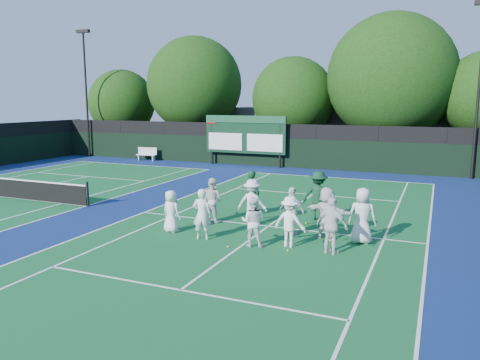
% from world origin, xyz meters
% --- Properties ---
extents(ground, '(120.00, 120.00, 0.00)m').
position_xyz_m(ground, '(0.00, 0.00, 0.00)').
color(ground, '#1C380F').
rests_on(ground, ground).
extents(court_apron, '(34.00, 32.00, 0.01)m').
position_xyz_m(court_apron, '(-6.00, 1.00, 0.00)').
color(court_apron, navy).
rests_on(court_apron, ground).
extents(near_court, '(11.05, 23.85, 0.01)m').
position_xyz_m(near_court, '(0.00, 1.00, 0.01)').
color(near_court, '#12582A').
rests_on(near_court, ground).
extents(back_fence, '(34.00, 0.08, 3.00)m').
position_xyz_m(back_fence, '(-6.00, 16.00, 1.36)').
color(back_fence, black).
rests_on(back_fence, ground).
extents(scoreboard, '(6.00, 0.21, 3.55)m').
position_xyz_m(scoreboard, '(-7.01, 15.59, 2.19)').
color(scoreboard, black).
rests_on(scoreboard, ground).
extents(clubhouse, '(18.00, 6.00, 4.00)m').
position_xyz_m(clubhouse, '(-2.00, 24.00, 2.00)').
color(clubhouse, '#535458').
rests_on(clubhouse, ground).
extents(light_pole_left, '(1.20, 0.30, 10.12)m').
position_xyz_m(light_pole_left, '(-21.00, 15.70, 6.30)').
color(light_pole_left, black).
rests_on(light_pole_left, ground).
extents(bench, '(1.63, 0.57, 1.01)m').
position_xyz_m(bench, '(-15.12, 15.37, 0.54)').
color(bench, silver).
rests_on(bench, ground).
extents(tree_a, '(5.78, 5.78, 7.27)m').
position_xyz_m(tree_a, '(-20.26, 19.58, 4.23)').
color(tree_a, black).
rests_on(tree_a, ground).
extents(tree_b, '(7.74, 7.74, 9.72)m').
position_xyz_m(tree_b, '(-12.94, 19.58, 5.65)').
color(tree_b, black).
rests_on(tree_b, ground).
extents(tree_c, '(6.19, 6.19, 7.84)m').
position_xyz_m(tree_c, '(-4.56, 19.58, 4.58)').
color(tree_c, black).
rests_on(tree_c, ground).
extents(tree_d, '(8.73, 8.73, 10.51)m').
position_xyz_m(tree_d, '(2.42, 19.58, 5.92)').
color(tree_d, black).
rests_on(tree_d, ground).
extents(tennis_ball_0, '(0.07, 0.07, 0.07)m').
position_xyz_m(tennis_ball_0, '(-0.32, -1.88, 0.03)').
color(tennis_ball_0, '#BBC517').
rests_on(tennis_ball_0, ground).
extents(tennis_ball_1, '(0.07, 0.07, 0.07)m').
position_xyz_m(tennis_ball_1, '(2.67, 2.70, 0.03)').
color(tennis_ball_1, '#BBC517').
rests_on(tennis_ball_1, ground).
extents(tennis_ball_2, '(0.07, 0.07, 0.07)m').
position_xyz_m(tennis_ball_2, '(1.52, -1.48, 0.03)').
color(tennis_ball_2, '#BBC517').
rests_on(tennis_ball_2, ground).
extents(tennis_ball_4, '(0.07, 0.07, 0.07)m').
position_xyz_m(tennis_ball_4, '(1.18, 1.91, 0.03)').
color(tennis_ball_4, '#BBC517').
rests_on(tennis_ball_4, ground).
extents(tennis_ball_5, '(0.07, 0.07, 0.07)m').
position_xyz_m(tennis_ball_5, '(4.07, 2.18, 0.03)').
color(tennis_ball_5, '#BBC517').
rests_on(tennis_ball_5, ground).
extents(player_front_0, '(0.82, 0.63, 1.50)m').
position_xyz_m(player_front_0, '(-2.92, -1.03, 0.75)').
color(player_front_0, white).
rests_on(player_front_0, ground).
extents(player_front_1, '(0.71, 0.55, 1.73)m').
position_xyz_m(player_front_1, '(-1.51, -1.37, 0.87)').
color(player_front_1, white).
rests_on(player_front_1, ground).
extents(player_front_2, '(0.86, 0.71, 1.61)m').
position_xyz_m(player_front_2, '(0.34, -1.41, 0.80)').
color(player_front_2, white).
rests_on(player_front_2, ground).
extents(player_front_3, '(1.13, 0.75, 1.64)m').
position_xyz_m(player_front_3, '(1.43, -1.00, 0.82)').
color(player_front_3, white).
rests_on(player_front_3, ground).
extents(player_front_4, '(1.12, 0.73, 1.77)m').
position_xyz_m(player_front_4, '(2.80, -1.18, 0.88)').
color(player_front_4, white).
rests_on(player_front_4, ground).
extents(player_back_0, '(0.96, 0.83, 1.71)m').
position_xyz_m(player_back_0, '(-2.22, 0.84, 0.85)').
color(player_back_0, silver).
rests_on(player_back_0, ground).
extents(player_back_1, '(1.15, 0.69, 1.75)m').
position_xyz_m(player_back_1, '(-0.62, 0.91, 0.87)').
color(player_back_1, white).
rests_on(player_back_1, ground).
extents(player_back_2, '(1.07, 0.69, 1.69)m').
position_xyz_m(player_back_2, '(1.10, 0.32, 0.84)').
color(player_back_2, white).
rests_on(player_back_2, ground).
extents(player_back_3, '(1.74, 1.00, 1.79)m').
position_xyz_m(player_back_3, '(2.32, 0.28, 0.89)').
color(player_back_3, white).
rests_on(player_back_3, ground).
extents(player_back_4, '(0.91, 0.59, 1.85)m').
position_xyz_m(player_back_4, '(3.47, 0.28, 0.92)').
color(player_back_4, silver).
rests_on(player_back_4, ground).
extents(coach_left, '(0.74, 0.55, 1.85)m').
position_xyz_m(coach_left, '(-1.22, 2.41, 0.92)').
color(coach_left, '#103B1D').
rests_on(coach_left, ground).
extents(coach_right, '(1.29, 0.80, 1.93)m').
position_xyz_m(coach_right, '(1.43, 2.68, 0.97)').
color(coach_right, '#0F371F').
rests_on(coach_right, ground).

